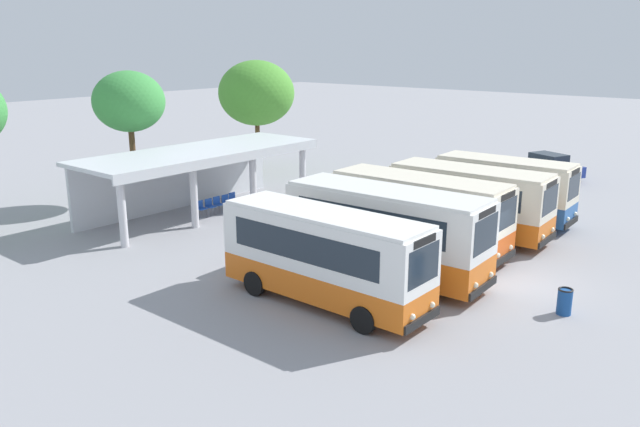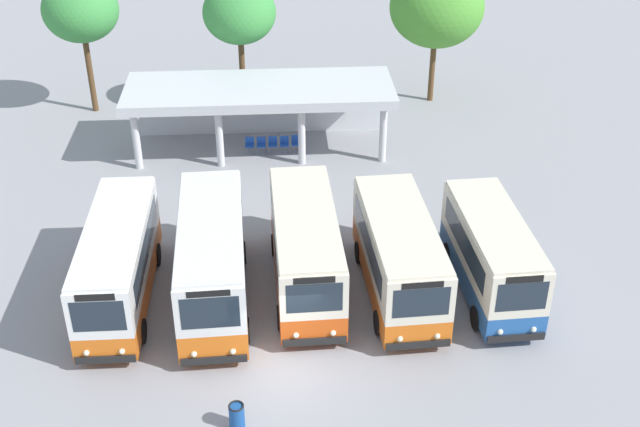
% 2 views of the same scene
% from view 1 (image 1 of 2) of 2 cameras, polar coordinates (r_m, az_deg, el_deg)
% --- Properties ---
extents(ground_plane, '(180.00, 180.00, 0.00)m').
position_cam_1_polar(ground_plane, '(24.84, 17.09, -6.08)').
color(ground_plane, '#939399').
extents(city_bus_nearest_orange, '(2.24, 7.83, 3.28)m').
position_cam_1_polar(city_bus_nearest_orange, '(21.38, 0.43, -3.67)').
color(city_bus_nearest_orange, black).
rests_on(city_bus_nearest_orange, ground).
extents(city_bus_second_in_row, '(2.68, 8.09, 3.47)m').
position_cam_1_polar(city_bus_second_in_row, '(23.90, 5.97, -1.47)').
color(city_bus_second_in_row, black).
rests_on(city_bus_second_in_row, ground).
extents(city_bus_middle_cream, '(2.59, 7.83, 3.30)m').
position_cam_1_polar(city_bus_middle_cream, '(27.04, 8.95, 0.20)').
color(city_bus_middle_cream, black).
rests_on(city_bus_middle_cream, ground).
extents(city_bus_fourth_amber, '(2.73, 7.45, 3.23)m').
position_cam_1_polar(city_bus_fourth_amber, '(29.71, 13.37, 1.26)').
color(city_bus_fourth_amber, black).
rests_on(city_bus_fourth_amber, ground).
extents(city_bus_fifth_blue, '(2.50, 6.83, 3.19)m').
position_cam_1_polar(city_bus_fifth_blue, '(32.70, 16.34, 2.27)').
color(city_bus_fifth_blue, black).
rests_on(city_bus_fifth_blue, ground).
extents(parked_car_flank, '(3.23, 4.62, 1.62)m').
position_cam_1_polar(parked_car_flank, '(44.72, 20.06, 4.07)').
color(parked_car_flank, black).
rests_on(parked_car_flank, ground).
extents(terminal_canopy, '(13.23, 4.63, 3.40)m').
position_cam_1_polar(terminal_canopy, '(33.85, -11.28, 4.37)').
color(terminal_canopy, silver).
rests_on(terminal_canopy, ground).
extents(waiting_chair_end_by_column, '(0.45, 0.45, 0.86)m').
position_cam_1_polar(waiting_chair_end_by_column, '(33.10, -10.72, 0.56)').
color(waiting_chair_end_by_column, slate).
rests_on(waiting_chair_end_by_column, ground).
extents(waiting_chair_second_from_end, '(0.45, 0.45, 0.86)m').
position_cam_1_polar(waiting_chair_second_from_end, '(33.44, -9.92, 0.74)').
color(waiting_chair_second_from_end, slate).
rests_on(waiting_chair_second_from_end, ground).
extents(waiting_chair_middle_seat, '(0.45, 0.45, 0.86)m').
position_cam_1_polar(waiting_chair_middle_seat, '(33.83, -9.21, 0.94)').
color(waiting_chair_middle_seat, slate).
rests_on(waiting_chair_middle_seat, ground).
extents(waiting_chair_fourth_seat, '(0.45, 0.45, 0.86)m').
position_cam_1_polar(waiting_chair_fourth_seat, '(34.18, -8.45, 1.12)').
color(waiting_chair_fourth_seat, slate).
rests_on(waiting_chair_fourth_seat, ground).
extents(waiting_chair_fifth_seat, '(0.45, 0.45, 0.86)m').
position_cam_1_polar(waiting_chair_fifth_seat, '(34.63, -7.83, 1.33)').
color(waiting_chair_fifth_seat, slate).
rests_on(waiting_chair_fifth_seat, ground).
extents(roadside_tree_behind_canopy, '(3.87, 3.87, 7.30)m').
position_cam_1_polar(roadside_tree_behind_canopy, '(36.14, -16.88, 9.62)').
color(roadside_tree_behind_canopy, brown).
rests_on(roadside_tree_behind_canopy, ground).
extents(roadside_tree_east_of_canopy, '(5.15, 5.15, 7.63)m').
position_cam_1_polar(roadside_tree_east_of_canopy, '(43.70, -5.76, 10.77)').
color(roadside_tree_east_of_canopy, brown).
rests_on(roadside_tree_east_of_canopy, ground).
extents(litter_bin_apron, '(0.49, 0.49, 0.90)m').
position_cam_1_polar(litter_bin_apron, '(22.56, 21.23, -7.41)').
color(litter_bin_apron, '#19478C').
rests_on(litter_bin_apron, ground).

